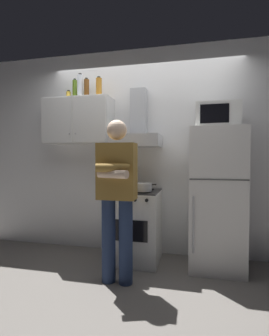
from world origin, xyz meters
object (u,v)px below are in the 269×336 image
at_px(stove_oven, 135,225).
at_px(bottle_beer_brown, 87,89).
at_px(bottle_liquor_amber, 99,88).
at_px(microwave, 217,116).
at_px(bottle_vodka_clear, 80,87).
at_px(bottle_spice_jar, 69,95).
at_px(cooking_pot, 144,187).
at_px(person_standing, 117,194).
at_px(upper_cabinet, 79,121).
at_px(bottle_olive_oil, 75,90).
at_px(range_hood, 137,131).
at_px(refrigerator, 216,198).

distance_m(stove_oven, bottle_beer_brown, 1.88).
bearing_deg(bottle_liquor_amber, microwave, -3.77).
xyz_separation_m(bottle_liquor_amber, bottle_beer_brown, (-0.18, 0.02, 0.00)).
xyz_separation_m(bottle_vodka_clear, bottle_spice_jar, (-0.18, 0.03, -0.10)).
height_order(cooking_pot, bottle_vodka_clear, bottle_vodka_clear).
bearing_deg(person_standing, bottle_vodka_clear, 134.65).
xyz_separation_m(stove_oven, cooking_pot, (0.13, -0.12, 0.49)).
distance_m(upper_cabinet, bottle_olive_oil, 0.44).
distance_m(range_hood, microwave, 0.97).
bearing_deg(cooking_pot, bottle_beer_brown, 162.46).
bearing_deg(refrigerator, person_standing, -148.77).
bearing_deg(refrigerator, bottle_spice_jar, 175.36).
bearing_deg(bottle_vodka_clear, microwave, -3.55).
height_order(stove_oven, bottle_vodka_clear, bottle_vodka_clear).
bearing_deg(upper_cabinet, cooking_pot, -14.73).
height_order(stove_oven, bottle_spice_jar, bottle_spice_jar).
bearing_deg(range_hood, bottle_olive_oil, 177.37).
xyz_separation_m(microwave, cooking_pot, (-0.82, -0.14, -0.82)).
bearing_deg(refrigerator, bottle_beer_brown, 175.16).
height_order(bottle_vodka_clear, bottle_beer_brown, bottle_vodka_clear).
bearing_deg(range_hood, stove_oven, -90.00).
xyz_separation_m(person_standing, bottle_spice_jar, (-0.91, 0.76, 1.21)).
distance_m(refrigerator, microwave, 0.94).
xyz_separation_m(stove_oven, bottle_spice_jar, (-0.96, 0.16, 1.67)).
relative_size(person_standing, bottle_beer_brown, 6.16).
bearing_deg(cooking_pot, bottle_liquor_amber, 159.82).
bearing_deg(cooking_pot, stove_oven, 137.51).
bearing_deg(bottle_liquor_amber, bottle_spice_jar, 174.84).
bearing_deg(upper_cabinet, bottle_vodka_clear, 0.98).
bearing_deg(microwave, bottle_beer_brown, 175.79).
height_order(range_hood, microwave, range_hood).
height_order(stove_oven, microwave, microwave).
xyz_separation_m(upper_cabinet, bottle_spice_jar, (-0.16, 0.03, 0.36)).
xyz_separation_m(upper_cabinet, cooking_pot, (0.93, -0.24, -0.83)).
distance_m(range_hood, bottle_spice_jar, 1.08).
bearing_deg(person_standing, microwave, 32.00).
bearing_deg(bottle_olive_oil, bottle_beer_brown, -8.49).
distance_m(microwave, bottle_liquor_amber, 1.52).
bearing_deg(range_hood, bottle_liquor_amber, -178.68).
relative_size(range_hood, refrigerator, 0.47).
relative_size(stove_oven, bottle_beer_brown, 3.28).
height_order(bottle_liquor_amber, bottle_beer_brown, bottle_beer_brown).
relative_size(person_standing, bottle_olive_oil, 5.95).
distance_m(upper_cabinet, stove_oven, 1.55).
bearing_deg(person_standing, bottle_spice_jar, 140.00).
xyz_separation_m(microwave, bottle_beer_brown, (-1.64, 0.12, 0.44)).
xyz_separation_m(upper_cabinet, bottle_liquor_amber, (0.29, -0.01, 0.42)).
relative_size(range_hood, cooking_pot, 2.53).
xyz_separation_m(upper_cabinet, refrigerator, (1.75, -0.12, -0.95)).
bearing_deg(person_standing, bottle_beer_brown, 130.58).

